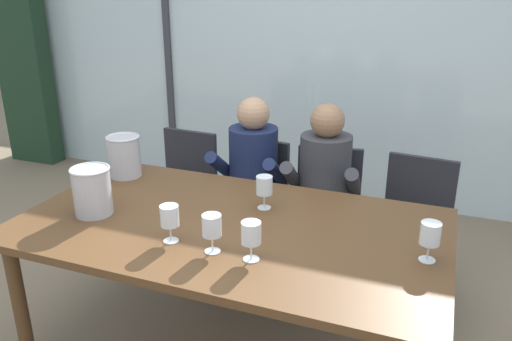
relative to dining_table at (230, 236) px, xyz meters
name	(u,v)px	position (x,y,z in m)	size (l,w,h in m)	color
ground	(289,262)	(0.00, 1.00, -0.70)	(14.00, 14.00, 0.00)	#847056
window_glass_panel	(339,53)	(0.00, 2.29, 0.60)	(7.25, 0.03, 2.60)	silver
window_mullion_left	(168,45)	(-1.63, 2.27, 0.60)	(0.06, 0.06, 2.60)	#38383D
hillside_vineyard	(396,36)	(0.00, 6.43, 0.35)	(13.25, 2.40, 2.10)	#568942
curtain_heavy_drape	(20,40)	(-3.27, 2.11, 0.60)	(0.56, 0.20, 2.60)	#1E3823
dining_table	(230,236)	(0.00, 0.00, 0.00)	(2.05, 1.14, 0.77)	brown
chair_near_curtain	(184,183)	(-0.80, 0.97, -0.20)	(0.46, 0.46, 0.86)	#232328
chair_left_of_center	(254,194)	(-0.26, 0.97, -0.20)	(0.50, 0.50, 0.86)	#232328
chair_center	(327,206)	(0.26, 0.96, -0.20)	(0.50, 0.50, 0.86)	#232328
chair_right_of_center	(414,218)	(0.80, 0.98, -0.20)	(0.49, 0.49, 0.86)	#232328
person_navy_polo	(250,177)	(-0.24, 0.85, -0.03)	(0.47, 0.62, 1.18)	#192347
person_charcoal_jacket	(322,187)	(0.25, 0.85, -0.03)	(0.48, 0.63, 1.18)	#38383D
ice_bucket_primary	(124,156)	(-0.84, 0.36, 0.20)	(0.20, 0.20, 0.25)	#B7B7BC
ice_bucket_secondary	(92,190)	(-0.68, -0.14, 0.20)	(0.19, 0.19, 0.24)	#B7B7BC
wine_glass_by_left_taster	(430,235)	(0.91, -0.02, 0.19)	(0.08, 0.08, 0.17)	silver
wine_glass_near_bucket	(264,187)	(0.09, 0.23, 0.19)	(0.08, 0.08, 0.17)	silver
wine_glass_center_pour	(212,227)	(0.04, -0.28, 0.19)	(0.08, 0.08, 0.17)	silver
wine_glass_by_right_taster	(251,235)	(0.22, -0.28, 0.19)	(0.08, 0.08, 0.17)	silver
wine_glass_spare_empty	(170,217)	(-0.17, -0.26, 0.19)	(0.08, 0.08, 0.17)	silver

